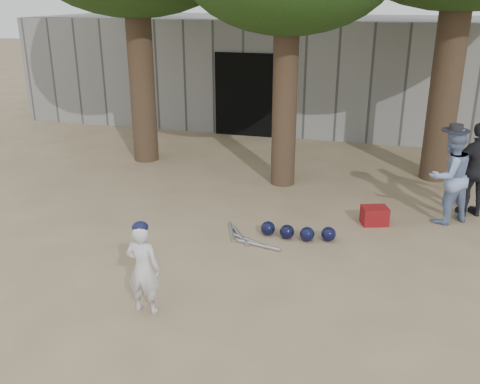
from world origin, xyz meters
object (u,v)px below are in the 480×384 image
(spectator_blue, at_px, (449,176))
(red_bag, at_px, (374,216))
(boy_player, at_px, (143,269))
(spectator_dark, at_px, (477,170))

(spectator_blue, bearing_deg, red_bag, -15.38)
(boy_player, relative_size, red_bag, 2.73)
(boy_player, height_order, spectator_dark, spectator_dark)
(boy_player, xyz_separation_m, red_bag, (2.57, 3.46, -0.42))
(spectator_dark, bearing_deg, spectator_blue, 20.43)
(spectator_dark, bearing_deg, boy_player, 25.02)
(spectator_dark, relative_size, red_bag, 3.92)
(spectator_blue, height_order, spectator_dark, spectator_dark)
(boy_player, distance_m, spectator_dark, 6.00)
(boy_player, distance_m, spectator_blue, 5.38)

